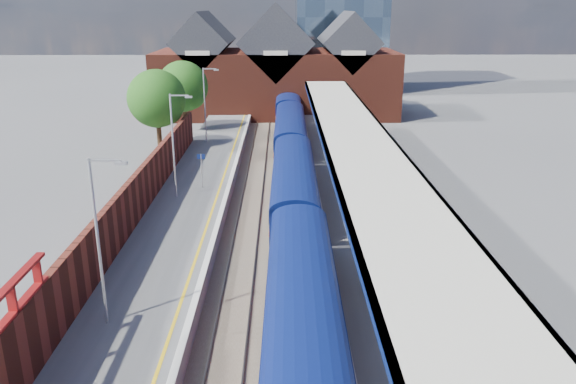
# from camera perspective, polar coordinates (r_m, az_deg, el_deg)

# --- Properties ---
(ground) EXTENTS (240.00, 240.00, 0.00)m
(ground) POSITION_cam_1_polar(r_m,az_deg,el_deg) (46.30, -1.48, 1.59)
(ground) COLOR #5B5B5E
(ground) RESTS_ON ground
(ballast_bed) EXTENTS (6.00, 76.00, 0.06)m
(ballast_bed) POSITION_cam_1_polar(r_m,az_deg,el_deg) (36.83, -1.71, -2.88)
(ballast_bed) COLOR #473D33
(ballast_bed) RESTS_ON ground
(rails) EXTENTS (4.51, 76.00, 0.14)m
(rails) POSITION_cam_1_polar(r_m,az_deg,el_deg) (36.80, -1.71, -2.75)
(rails) COLOR slate
(rails) RESTS_ON ground
(left_platform) EXTENTS (5.00, 76.00, 1.00)m
(left_platform) POSITION_cam_1_polar(r_m,az_deg,el_deg) (37.18, -10.22, -2.19)
(left_platform) COLOR #565659
(left_platform) RESTS_ON ground
(right_platform) EXTENTS (6.00, 76.00, 1.00)m
(right_platform) POSITION_cam_1_polar(r_m,az_deg,el_deg) (37.03, 7.62, -2.14)
(right_platform) COLOR #565659
(right_platform) RESTS_ON ground
(coping_left) EXTENTS (0.30, 76.00, 0.05)m
(coping_left) POSITION_cam_1_polar(r_m,az_deg,el_deg) (36.68, -6.65, -1.43)
(coping_left) COLOR silver
(coping_left) RESTS_ON left_platform
(coping_right) EXTENTS (0.30, 76.00, 0.05)m
(coping_right) POSITION_cam_1_polar(r_m,az_deg,el_deg) (36.55, 3.22, -1.41)
(coping_right) COLOR silver
(coping_right) RESTS_ON right_platform
(yellow_line) EXTENTS (0.14, 76.00, 0.01)m
(yellow_line) POSITION_cam_1_polar(r_m,az_deg,el_deg) (36.75, -7.58, -1.46)
(yellow_line) COLOR yellow
(yellow_line) RESTS_ON left_platform
(train) EXTENTS (2.98, 65.93, 3.45)m
(train) POSITION_cam_1_polar(r_m,az_deg,el_deg) (45.46, 0.38, 4.05)
(train) COLOR #0C1957
(train) RESTS_ON ground
(canopy) EXTENTS (4.50, 52.00, 4.48)m
(canopy) POSITION_cam_1_polar(r_m,az_deg,el_deg) (37.46, 6.73, 5.72)
(canopy) COLOR navy
(canopy) RESTS_ON right_platform
(lamp_post_b) EXTENTS (1.48, 0.18, 7.00)m
(lamp_post_b) POSITION_cam_1_polar(r_m,az_deg,el_deg) (23.10, -18.50, -3.94)
(lamp_post_b) COLOR #A5A8AA
(lamp_post_b) RESTS_ON left_platform
(lamp_post_c) EXTENTS (1.48, 0.18, 7.00)m
(lamp_post_c) POSITION_cam_1_polar(r_m,az_deg,el_deg) (37.94, -11.42, 5.25)
(lamp_post_c) COLOR #A5A8AA
(lamp_post_c) RESTS_ON left_platform
(lamp_post_d) EXTENTS (1.48, 0.18, 7.00)m
(lamp_post_d) POSITION_cam_1_polar(r_m,az_deg,el_deg) (53.45, -8.33, 9.18)
(lamp_post_d) COLOR #A5A8AA
(lamp_post_d) RESTS_ON left_platform
(platform_sign) EXTENTS (0.55, 0.08, 2.50)m
(platform_sign) POSITION_cam_1_polar(r_m,az_deg,el_deg) (40.19, -8.79, 2.74)
(platform_sign) COLOR #A5A8AA
(platform_sign) RESTS_ON left_platform
(brick_wall) EXTENTS (0.35, 50.00, 3.86)m
(brick_wall) POSITION_cam_1_polar(r_m,az_deg,el_deg) (31.20, -17.03, -2.98)
(brick_wall) COLOR #5C2318
(brick_wall) RESTS_ON left_platform
(station_building) EXTENTS (30.00, 12.12, 13.78)m
(station_building) POSITION_cam_1_polar(r_m,az_deg,el_deg) (72.74, -1.20, 12.14)
(station_building) COLOR #5C2318
(station_building) RESTS_ON ground
(tree_near) EXTENTS (5.20, 5.20, 8.10)m
(tree_near) POSITION_cam_1_polar(r_m,az_deg,el_deg) (52.05, -13.05, 9.06)
(tree_near) COLOR #382314
(tree_near) RESTS_ON ground
(tree_far) EXTENTS (5.20, 5.20, 8.10)m
(tree_far) POSITION_cam_1_polar(r_m,az_deg,el_deg) (59.63, -10.50, 10.36)
(tree_far) COLOR #382314
(tree_far) RESTS_ON ground
(parked_car_silver) EXTENTS (4.75, 2.43, 1.49)m
(parked_car_silver) POSITION_cam_1_polar(r_m,az_deg,el_deg) (30.39, 14.30, -4.74)
(parked_car_silver) COLOR silver
(parked_car_silver) RESTS_ON right_platform
(parked_car_dark) EXTENTS (5.02, 3.26, 1.35)m
(parked_car_dark) POSITION_cam_1_polar(r_m,az_deg,el_deg) (25.90, 13.83, -9.10)
(parked_car_dark) COLOR black
(parked_car_dark) RESTS_ON right_platform
(parked_car_blue) EXTENTS (4.59, 3.12, 1.17)m
(parked_car_blue) POSITION_cam_1_polar(r_m,az_deg,el_deg) (39.60, 8.20, 0.86)
(parked_car_blue) COLOR navy
(parked_car_blue) RESTS_ON right_platform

